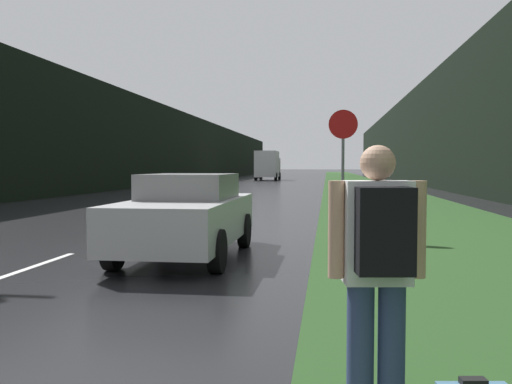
% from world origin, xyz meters
% --- Properties ---
extents(grass_verge, '(6.00, 240.00, 0.02)m').
position_xyz_m(grass_verge, '(7.51, 40.00, 0.01)').
color(grass_verge, '#26471E').
rests_on(grass_verge, ground_plane).
extents(lane_stripe_b, '(0.12, 3.00, 0.01)m').
position_xyz_m(lane_stripe_b, '(0.00, 8.34, 0.00)').
color(lane_stripe_b, silver).
rests_on(lane_stripe_b, ground_plane).
extents(lane_stripe_c, '(0.12, 3.00, 0.01)m').
position_xyz_m(lane_stripe_c, '(0.00, 15.34, 0.00)').
color(lane_stripe_c, silver).
rests_on(lane_stripe_c, ground_plane).
extents(lane_stripe_d, '(0.12, 3.00, 0.01)m').
position_xyz_m(lane_stripe_d, '(0.00, 22.34, 0.00)').
color(lane_stripe_d, silver).
rests_on(lane_stripe_d, ground_plane).
extents(lane_stripe_e, '(0.12, 3.00, 0.01)m').
position_xyz_m(lane_stripe_e, '(0.00, 29.34, 0.00)').
color(lane_stripe_e, silver).
rests_on(lane_stripe_e, ground_plane).
extents(treeline_far_side, '(2.00, 140.00, 7.10)m').
position_xyz_m(treeline_far_side, '(-10.51, 50.00, 3.55)').
color(treeline_far_side, black).
rests_on(treeline_far_side, ground_plane).
extents(treeline_near_side, '(2.00, 140.00, 8.73)m').
position_xyz_m(treeline_near_side, '(13.51, 50.00, 4.36)').
color(treeline_near_side, black).
rests_on(treeline_near_side, ground_plane).
extents(stop_sign, '(0.67, 0.07, 2.95)m').
position_xyz_m(stop_sign, '(5.13, 12.95, 1.80)').
color(stop_sign, slate).
rests_on(stop_sign, ground_plane).
extents(hitchhiker_with_backpack, '(0.61, 0.46, 1.78)m').
position_xyz_m(hitchhiker_with_backpack, '(5.09, 3.69, 1.02)').
color(hitchhiker_with_backpack, navy).
rests_on(hitchhiker_with_backpack, ground_plane).
extents(car_passing_near, '(1.88, 4.43, 1.50)m').
position_xyz_m(car_passing_near, '(2.26, 9.80, 0.77)').
color(car_passing_near, '#BCBCBC').
rests_on(car_passing_near, ground_plane).
extents(delivery_truck, '(2.60, 7.37, 3.42)m').
position_xyz_m(delivery_truck, '(-2.26, 64.39, 1.79)').
color(delivery_truck, gray).
rests_on(delivery_truck, ground_plane).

